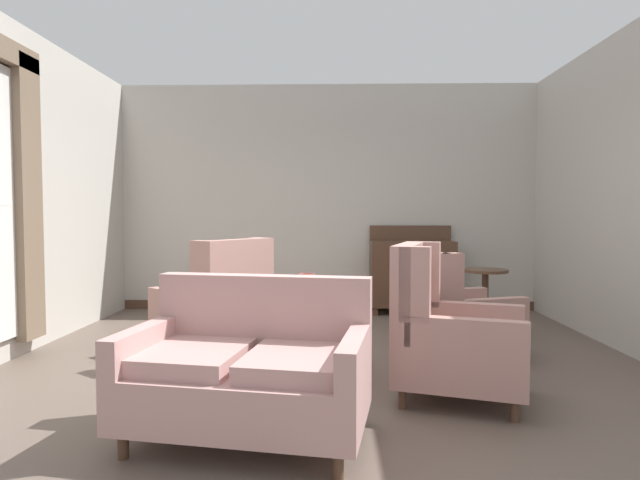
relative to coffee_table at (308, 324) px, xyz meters
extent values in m
plane|color=brown|center=(0.12, -0.15, -0.41)|extent=(8.76, 8.76, 0.00)
cube|color=#BCB7AD|center=(0.12, 2.97, 1.13)|extent=(5.89, 0.08, 3.08)
cube|color=#BCB7AD|center=(-2.74, 0.78, 1.13)|extent=(0.08, 4.38, 3.08)
cube|color=#BCB7AD|center=(2.99, 0.78, 1.13)|extent=(0.08, 4.38, 3.08)
cube|color=#4C3323|center=(0.12, 2.92, -0.35)|extent=(5.73, 0.03, 0.12)
cube|color=#75604C|center=(-2.62, 0.53, 1.05)|extent=(0.10, 0.32, 2.61)
cylinder|color=#4C3323|center=(0.00, 0.00, 0.09)|extent=(0.79, 0.79, 0.04)
cylinder|color=#4C3323|center=(0.00, 0.00, -0.14)|extent=(0.10, 0.10, 0.43)
cube|color=#4C3323|center=(0.22, -0.01, -0.38)|extent=(0.28, 0.08, 0.07)
cube|color=#4C3323|center=(-0.10, 0.19, -0.38)|extent=(0.19, 0.27, 0.07)
cube|color=#4C3323|center=(-0.13, -0.18, -0.38)|extent=(0.22, 0.26, 0.07)
cylinder|color=brown|center=(-0.01, -0.04, 0.12)|extent=(0.10, 0.10, 0.02)
ellipsoid|color=brown|center=(-0.01, -0.04, 0.23)|extent=(0.18, 0.18, 0.21)
cylinder|color=brown|center=(-0.01, -0.04, 0.38)|extent=(0.08, 0.08, 0.08)
torus|color=brown|center=(-0.01, -0.04, 0.41)|extent=(0.14, 0.14, 0.02)
cube|color=tan|center=(-0.29, -1.28, -0.12)|extent=(1.48, 1.03, 0.30)
cube|color=tan|center=(-0.24, -0.94, 0.27)|extent=(1.37, 0.36, 0.49)
cube|color=tan|center=(-0.60, -1.27, 0.08)|extent=(0.64, 0.70, 0.10)
cube|color=tan|center=(0.00, -1.37, 0.08)|extent=(0.64, 0.70, 0.10)
cube|color=tan|center=(-0.92, -1.22, 0.13)|extent=(0.23, 0.73, 0.21)
cube|color=tan|center=(0.32, -1.43, 0.13)|extent=(0.23, 0.73, 0.21)
cylinder|color=#4C3323|center=(-0.92, -1.51, -0.34)|extent=(0.06, 0.06, 0.14)
cylinder|color=#4C3323|center=(0.23, -1.70, -0.34)|extent=(0.06, 0.06, 0.14)
cylinder|color=#4C3323|center=(-0.81, -0.85, -0.34)|extent=(0.06, 0.06, 0.14)
cylinder|color=#4C3323|center=(0.33, -1.04, -0.34)|extent=(0.06, 0.06, 0.14)
cube|color=tan|center=(-0.95, 0.69, -0.12)|extent=(1.17, 1.16, 0.30)
cube|color=tan|center=(-0.66, 0.49, 0.35)|extent=(0.58, 0.76, 0.64)
cube|color=tan|center=(-0.53, 0.84, 0.43)|extent=(0.22, 0.20, 0.49)
cube|color=tan|center=(-0.94, 0.24, 0.43)|extent=(0.22, 0.20, 0.49)
cube|color=tan|center=(-0.79, 1.01, 0.12)|extent=(0.68, 0.51, 0.19)
cube|color=tan|center=(-1.20, 0.42, 0.12)|extent=(0.68, 0.51, 0.19)
cylinder|color=#4C3323|center=(-1.05, 1.16, -0.34)|extent=(0.06, 0.06, 0.14)
cylinder|color=#4C3323|center=(-1.43, 0.61, -0.34)|extent=(0.06, 0.06, 0.14)
cylinder|color=#4C3323|center=(-0.48, 0.77, -0.34)|extent=(0.06, 0.06, 0.14)
cylinder|color=#4C3323|center=(-0.85, 0.22, -0.34)|extent=(0.06, 0.06, 0.14)
cube|color=tan|center=(1.38, 0.55, -0.14)|extent=(1.10, 0.97, 0.26)
cube|color=tan|center=(1.01, 0.43, 0.28)|extent=(0.36, 0.73, 0.58)
cube|color=tan|center=(1.19, 0.16, 0.35)|extent=(0.22, 0.16, 0.44)
cube|color=tan|center=(1.00, 0.75, 0.35)|extent=(0.22, 0.16, 0.44)
cube|color=tan|center=(1.52, 0.27, 0.08)|extent=(0.81, 0.35, 0.18)
cube|color=tan|center=(1.33, 0.86, 0.08)|extent=(0.81, 0.35, 0.18)
cylinder|color=#4C3323|center=(1.83, 0.40, -0.34)|extent=(0.06, 0.06, 0.14)
cylinder|color=#4C3323|center=(1.65, 0.93, -0.34)|extent=(0.06, 0.06, 0.14)
cylinder|color=#4C3323|center=(1.11, 0.16, -0.34)|extent=(0.06, 0.06, 0.14)
cylinder|color=#4C3323|center=(0.93, 0.69, -0.34)|extent=(0.06, 0.06, 0.14)
cube|color=tan|center=(1.10, -0.58, -0.12)|extent=(1.05, 0.95, 0.30)
cube|color=tan|center=(0.75, -0.47, 0.36)|extent=(0.35, 0.74, 0.66)
cube|color=tan|center=(0.74, -0.80, 0.44)|extent=(0.22, 0.15, 0.50)
cube|color=tan|center=(0.92, -0.20, 0.44)|extent=(0.22, 0.15, 0.50)
cube|color=tan|center=(1.05, -0.89, 0.13)|extent=(0.77, 0.32, 0.20)
cube|color=tan|center=(1.24, -0.29, 0.13)|extent=(0.77, 0.32, 0.20)
cylinder|color=#4C3323|center=(1.35, -0.95, -0.34)|extent=(0.06, 0.06, 0.14)
cylinder|color=#4C3323|center=(1.52, -0.41, -0.34)|extent=(0.06, 0.06, 0.14)
cylinder|color=#4C3323|center=(0.67, -0.75, -0.34)|extent=(0.06, 0.06, 0.14)
cylinder|color=#4C3323|center=(0.84, -0.20, -0.34)|extent=(0.06, 0.06, 0.14)
cylinder|color=#4C3323|center=(1.82, 1.32, 0.31)|extent=(0.47, 0.47, 0.03)
cylinder|color=#4C3323|center=(1.82, 1.32, -0.06)|extent=(0.07, 0.07, 0.70)
cylinder|color=#4C3323|center=(1.82, 1.32, -0.39)|extent=(0.30, 0.30, 0.04)
cube|color=#4C3323|center=(1.25, 2.67, 0.12)|extent=(1.10, 0.43, 0.86)
cube|color=#4C3323|center=(1.25, 2.87, 0.65)|extent=(1.10, 0.04, 0.20)
cube|color=#4C3323|center=(0.75, 2.51, -0.36)|extent=(0.06, 0.06, 0.10)
cube|color=#4C3323|center=(1.75, 2.51, -0.36)|extent=(0.06, 0.06, 0.10)
cube|color=#4C3323|center=(0.75, 2.84, -0.36)|extent=(0.06, 0.06, 0.10)
cube|color=#4C3323|center=(1.75, 2.84, -0.36)|extent=(0.06, 0.06, 0.10)
camera|label=1|loc=(0.20, -4.21, 0.90)|focal=29.20mm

